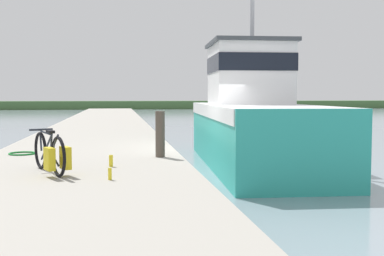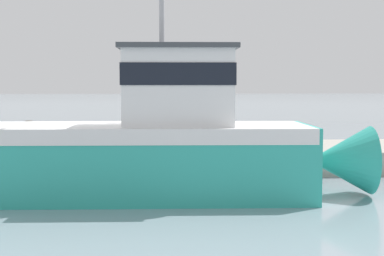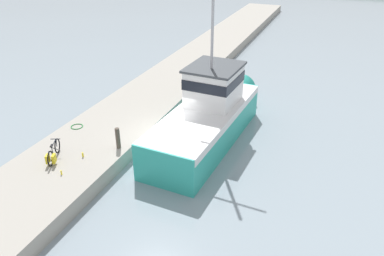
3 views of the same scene
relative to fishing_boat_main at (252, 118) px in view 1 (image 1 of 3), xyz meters
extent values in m
plane|color=#84939E|center=(-1.71, -1.96, -1.46)|extent=(320.00, 320.00, 0.00)
cube|color=#A39E93|center=(-5.02, -1.96, -1.08)|extent=(4.53, 80.00, 0.76)
cube|color=#426638|center=(28.29, 62.69, -0.82)|extent=(180.00, 5.00, 1.28)
cube|color=teal|center=(-0.03, -0.57, -0.51)|extent=(3.52, 9.26, 1.89)
cone|color=teal|center=(0.29, 4.79, -0.51)|extent=(1.89, 1.74, 1.79)
cube|color=white|center=(-0.03, -0.57, 0.24)|extent=(3.57, 9.09, 0.38)
cube|color=white|center=(0.03, 0.57, 1.39)|extent=(2.54, 2.86, 1.92)
cube|color=black|center=(0.03, 0.57, 1.73)|extent=(2.59, 2.92, 0.54)
cube|color=#3D4247|center=(0.03, 0.57, 2.41)|extent=(2.74, 3.09, 0.12)
torus|color=black|center=(-5.25, -6.27, -0.34)|extent=(0.34, 0.67, 0.71)
torus|color=black|center=(-5.70, -5.25, -0.34)|extent=(0.34, 0.67, 0.71)
cylinder|color=#232833|center=(-5.33, -6.10, -0.42)|extent=(0.19, 0.36, 0.19)
cylinder|color=#232833|center=(-5.42, -5.89, -0.24)|extent=(0.09, 0.15, 0.54)
cylinder|color=#232833|center=(-5.35, -6.05, -0.16)|extent=(0.23, 0.47, 0.40)
cylinder|color=#232833|center=(-5.54, -5.63, -0.24)|extent=(0.32, 0.66, 0.55)
cylinder|color=#232833|center=(-5.56, -5.58, 0.02)|extent=(0.27, 0.54, 0.05)
cylinder|color=#232833|center=(-5.69, -5.29, -0.16)|extent=(0.07, 0.11, 0.36)
cylinder|color=#232833|center=(-5.68, -5.32, 0.06)|extent=(0.42, 0.22, 0.04)
cube|color=black|center=(-5.43, -5.87, 0.06)|extent=(0.19, 0.26, 0.05)
cube|color=gold|center=(-5.40, -6.28, -0.38)|extent=(0.24, 0.34, 0.39)
cube|color=gold|center=(-5.14, -6.17, -0.38)|extent=(0.24, 0.34, 0.39)
cylinder|color=#51473D|center=(-3.27, -3.82, -0.17)|extent=(0.22, 0.22, 1.06)
torus|color=#197A2D|center=(-6.51, -2.79, -0.68)|extent=(0.64, 0.64, 0.04)
cylinder|color=yellow|center=(-4.37, -5.16, -0.58)|extent=(0.08, 0.08, 0.23)
cylinder|color=yellow|center=(-4.37, -6.68, -0.60)|extent=(0.06, 0.06, 0.20)
camera|label=1|loc=(-4.23, -14.77, 0.71)|focal=45.00mm
camera|label=2|loc=(15.17, -0.46, 1.49)|focal=55.00mm
camera|label=3|loc=(5.79, -16.94, 8.63)|focal=35.00mm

